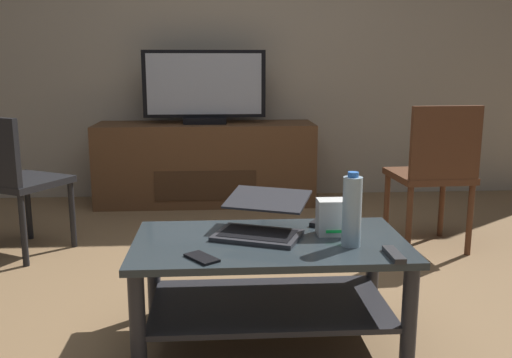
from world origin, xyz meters
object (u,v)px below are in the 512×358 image
object	(u,v)px
dining_chair	(435,169)
router_box	(334,217)
side_chair	(12,176)
coffee_table	(270,271)
media_cabinet	(206,163)
water_bottle_near	(352,211)
cell_phone	(202,258)
soundbar_remote	(320,221)
laptop	(262,220)
television	(204,89)
tv_remote	(394,254)

from	to	relation	value
dining_chair	router_box	size ratio (longest dim) A/B	6.00
dining_chair	side_chair	distance (m)	2.52
side_chair	coffee_table	bearing A→B (deg)	-38.71
media_cabinet	water_bottle_near	distance (m)	2.56
coffee_table	cell_phone	distance (m)	0.37
coffee_table	media_cabinet	distance (m)	2.40
soundbar_remote	laptop	bearing A→B (deg)	-121.20
television	water_bottle_near	world-z (taller)	television
coffee_table	television	size ratio (longest dim) A/B	1.13
router_box	cell_phone	xyz separation A→B (m)	(-0.55, -0.27, -0.07)
dining_chair	water_bottle_near	distance (m)	1.40
coffee_table	dining_chair	world-z (taller)	dining_chair
coffee_table	soundbar_remote	bearing A→B (deg)	42.34
tv_remote	soundbar_remote	bearing A→B (deg)	112.22
router_box	cell_phone	world-z (taller)	router_box
coffee_table	media_cabinet	world-z (taller)	media_cabinet
laptop	water_bottle_near	bearing A→B (deg)	-27.81
soundbar_remote	television	bearing A→B (deg)	136.66
coffee_table	cell_phone	xyz separation A→B (m)	(-0.27, -0.21, 0.14)
television	side_chair	distance (m)	1.71
coffee_table	television	bearing A→B (deg)	97.58
cell_phone	tv_remote	bearing A→B (deg)	-38.08
laptop	router_box	distance (m)	0.30
water_bottle_near	tv_remote	xyz separation A→B (m)	(0.13, -0.14, -0.13)
dining_chair	side_chair	xyz separation A→B (m)	(-2.52, 0.07, -0.03)
dining_chair	water_bottle_near	world-z (taller)	dining_chair
television	laptop	bearing A→B (deg)	-82.78
tv_remote	side_chair	bearing A→B (deg)	143.23
water_bottle_near	soundbar_remote	world-z (taller)	water_bottle_near
tv_remote	media_cabinet	bearing A→B (deg)	105.72
router_box	water_bottle_near	xyz separation A→B (m)	(0.04, -0.15, 0.07)
media_cabinet	router_box	xyz separation A→B (m)	(0.59, -2.32, 0.18)
laptop	coffee_table	bearing A→B (deg)	-73.25
water_bottle_near	dining_chair	bearing A→B (deg)	55.89
soundbar_remote	media_cabinet	bearing A→B (deg)	136.51
router_box	soundbar_remote	size ratio (longest dim) A/B	0.94
media_cabinet	dining_chair	world-z (taller)	dining_chair
side_chair	router_box	size ratio (longest dim) A/B	5.63
coffee_table	media_cabinet	bearing A→B (deg)	97.51
cell_phone	soundbar_remote	bearing A→B (deg)	3.90
coffee_table	laptop	size ratio (longest dim) A/B	2.37
router_box	soundbar_remote	distance (m)	0.18
media_cabinet	router_box	world-z (taller)	media_cabinet
coffee_table	media_cabinet	xyz separation A→B (m)	(-0.31, 2.38, 0.03)
dining_chair	laptop	distance (m)	1.49
laptop	water_bottle_near	world-z (taller)	water_bottle_near
media_cabinet	water_bottle_near	bearing A→B (deg)	-75.78
coffee_table	side_chair	world-z (taller)	side_chair
coffee_table	laptop	distance (m)	0.21
side_chair	cell_phone	distance (m)	1.77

